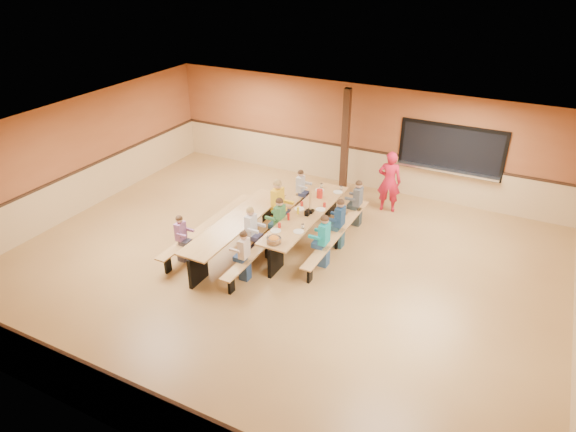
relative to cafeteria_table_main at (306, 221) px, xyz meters
The scene contains 23 objects.
ground 1.42m from the cafeteria_table_main, 92.90° to the right, with size 12.00×12.00×0.00m, color olive.
room_envelope 1.33m from the cafeteria_table_main, 92.90° to the right, with size 12.04×10.04×3.02m.
kitchen_pass_through 4.54m from the cafeteria_table_main, 55.18° to the left, with size 2.78×0.28×1.38m.
structural_post 3.24m from the cafeteria_table_main, 94.95° to the left, with size 0.18×0.18×3.00m, color #311B10.
cafeteria_table_main is the anchor object (origin of this frame).
cafeteria_table_second 1.68m from the cafeteria_table_main, 139.37° to the right, with size 1.91×3.70×0.74m.
seated_child_white_left 1.46m from the cafeteria_table_main, 124.52° to the right, with size 0.38×0.31×1.22m, color silver, non-canonical shape.
seated_adult_yellow 0.85m from the cafeteria_table_main, behind, with size 0.45×0.37×1.38m, color yellow, non-canonical shape.
seated_child_grey_left 1.61m from the cafeteria_table_main, 120.93° to the left, with size 0.34×0.28×1.15m, color silver, non-canonical shape.
seated_child_teal_right 1.18m from the cafeteria_table_main, 45.30° to the right, with size 0.39×0.32×1.25m, color teal, non-canonical shape.
seated_child_navy_right 0.83m from the cafeteria_table_main, ahead, with size 0.38×0.31×1.23m, color navy, non-canonical shape.
seated_child_char_right 1.53m from the cafeteria_table_main, 57.35° to the left, with size 0.37×0.30×1.21m, color #494D53, non-canonical shape.
seated_child_purple_sec 2.98m from the cafeteria_table_main, 134.92° to the right, with size 0.33×0.27×1.13m, color #955991, non-canonical shape.
seated_child_green_sec 0.69m from the cafeteria_table_main, 131.48° to the right, with size 0.38×0.31×1.23m, color #397941, non-canonical shape.
seated_child_tan_sec 2.15m from the cafeteria_table_main, 102.13° to the right, with size 0.34×0.28×1.16m, color beige, non-canonical shape.
standing_woman 2.77m from the cafeteria_table_main, 62.42° to the left, with size 0.62×0.40×1.69m, color red.
punch_pitcher 0.97m from the cafeteria_table_main, 93.86° to the left, with size 0.16×0.16×0.22m, color red.
chip_bowl 1.60m from the cafeteria_table_main, 91.05° to the right, with size 0.32×0.32×0.15m, color orange, non-canonical shape.
napkin_dispenser 0.30m from the cafeteria_table_main, 53.36° to the right, with size 0.10×0.14×0.13m, color black.
condiment_mustard 0.36m from the cafeteria_table_main, 140.44° to the right, with size 0.06×0.06×0.17m, color yellow.
condiment_ketchup 0.63m from the cafeteria_table_main, 113.10° to the right, with size 0.06×0.06×0.17m, color #B2140F.
table_paddle 0.36m from the cafeteria_table_main, 45.92° to the left, with size 0.16×0.16×0.56m.
place_settings 0.27m from the cafeteria_table_main, 90.00° to the right, with size 0.65×3.30×0.11m, color beige, non-canonical shape.
Camera 1 is at (4.61, -8.51, 6.41)m, focal length 32.00 mm.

